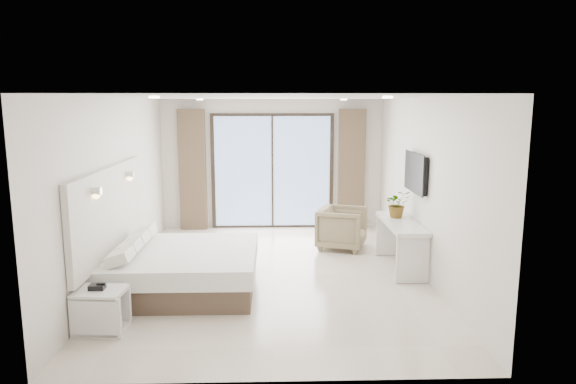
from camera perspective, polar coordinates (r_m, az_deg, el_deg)
name	(u,v)px	position (r m, az deg, el deg)	size (l,w,h in m)	color
ground	(273,274)	(8.04, -1.70, -9.14)	(6.20, 6.20, 0.00)	beige
room_shell	(260,168)	(8.36, -3.12, 2.72)	(4.62, 6.22, 2.72)	silver
bed	(182,269)	(7.50, -11.69, -8.36)	(2.05, 1.95, 0.71)	brown
nightstand	(101,311)	(6.46, -20.05, -12.27)	(0.59, 0.50, 0.50)	silver
phone	(97,287)	(6.39, -20.45, -9.85)	(0.17, 0.14, 0.06)	black
console_desk	(401,234)	(8.38, 12.42, -4.59)	(0.49, 1.58, 0.77)	silver
plant	(397,207)	(8.56, 12.05, -1.62)	(0.41, 0.45, 0.35)	#33662D
armchair	(342,226)	(9.38, 6.03, -3.78)	(0.81, 0.75, 0.83)	#7F7153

